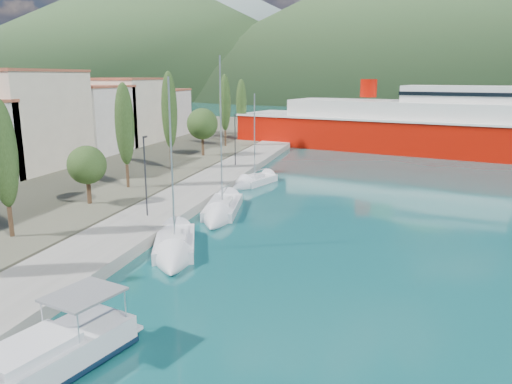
# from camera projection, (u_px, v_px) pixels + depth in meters

# --- Properties ---
(ground) EXTENTS (1400.00, 1400.00, 0.00)m
(ground) POSITION_uv_depth(u_px,v_px,m) (355.00, 119.00, 134.68)
(ground) COLOR #135355
(quay) EXTENTS (5.00, 88.00, 0.80)m
(quay) POSITION_uv_depth(u_px,v_px,m) (197.00, 191.00, 48.20)
(quay) COLOR gray
(quay) RESTS_ON ground
(town_buildings) EXTENTS (9.20, 69.20, 11.30)m
(town_buildings) POSITION_uv_depth(u_px,v_px,m) (57.00, 122.00, 62.97)
(town_buildings) COLOR beige
(town_buildings) RESTS_ON land_strip
(tree_row) EXTENTS (4.17, 64.54, 11.10)m
(tree_row) POSITION_uv_depth(u_px,v_px,m) (168.00, 124.00, 56.34)
(tree_row) COLOR #47301E
(tree_row) RESTS_ON land_strip
(lamp_posts) EXTENTS (0.15, 48.77, 6.06)m
(lamp_posts) POSITION_uv_depth(u_px,v_px,m) (141.00, 175.00, 36.87)
(lamp_posts) COLOR #2D2D33
(lamp_posts) RESTS_ON quay
(motor_cruiser) EXTENTS (5.10, 9.59, 3.40)m
(motor_cruiser) POSITION_uv_depth(u_px,v_px,m) (12.00, 382.00, 17.77)
(motor_cruiser) COLOR black
(motor_cruiser) RESTS_ON ground
(sailboat_near) EXTENTS (5.40, 8.81, 12.18)m
(sailboat_near) POSITION_uv_depth(u_px,v_px,m) (174.00, 255.00, 31.15)
(sailboat_near) COLOR silver
(sailboat_near) RESTS_ON ground
(sailboat_mid) EXTENTS (4.05, 9.87, 13.80)m
(sailboat_mid) POSITION_uv_depth(u_px,v_px,m) (219.00, 215.00, 40.02)
(sailboat_mid) COLOR silver
(sailboat_mid) RESTS_ON ground
(sailboat_far) EXTENTS (4.39, 7.40, 10.37)m
(sailboat_far) POSITION_uv_depth(u_px,v_px,m) (247.00, 184.00, 51.92)
(sailboat_far) COLOR silver
(sailboat_far) RESTS_ON ground
(ferry) EXTENTS (58.38, 26.54, 11.36)m
(ferry) POSITION_uv_depth(u_px,v_px,m) (419.00, 129.00, 75.46)
(ferry) COLOR #B40E03
(ferry) RESTS_ON ground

